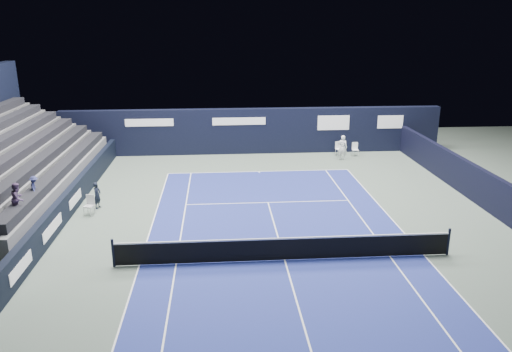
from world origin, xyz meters
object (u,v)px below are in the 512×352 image
at_px(tennis_net, 285,248).
at_px(tennis_player, 343,147).
at_px(line_judge_chair, 90,204).
at_px(folding_chair_back_b, 355,148).
at_px(folding_chair_back_a, 338,146).

relative_size(tennis_net, tennis_player, 7.95).
bearing_deg(line_judge_chair, tennis_player, 48.58).
distance_m(folding_chair_back_b, tennis_player, 1.42).
relative_size(folding_chair_back_a, line_judge_chair, 0.96).
height_order(line_judge_chair, tennis_net, tennis_net).
bearing_deg(tennis_player, line_judge_chair, -148.15).
bearing_deg(line_judge_chair, tennis_net, -15.82).
distance_m(folding_chair_back_a, tennis_player, 1.21).
bearing_deg(folding_chair_back_a, tennis_net, -126.53).
bearing_deg(folding_chair_back_a, tennis_player, -106.32).
distance_m(line_judge_chair, tennis_player, 16.81).
distance_m(folding_chair_back_a, line_judge_chair, 17.47).
xyz_separation_m(folding_chair_back_b, line_judge_chair, (-15.37, -9.73, 0.03)).
relative_size(folding_chair_back_b, line_judge_chair, 0.95).
bearing_deg(tennis_net, folding_chair_back_b, 65.76).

